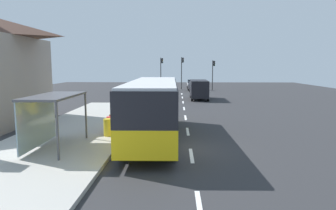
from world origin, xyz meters
TOP-DOWN VIEW (x-y plane):
  - ground_plane at (0.00, 14.00)m, footprint 56.00×92.00m
  - sidewalk_platform at (-6.40, 2.00)m, footprint 6.20×30.00m
  - lane_stripe_seg_0 at (0.25, -6.00)m, footprint 0.16×2.20m
  - lane_stripe_seg_1 at (0.25, -1.00)m, footprint 0.16×2.20m
  - lane_stripe_seg_2 at (0.25, 4.00)m, footprint 0.16×2.20m
  - lane_stripe_seg_3 at (0.25, 9.00)m, footprint 0.16×2.20m
  - lane_stripe_seg_4 at (0.25, 14.00)m, footprint 0.16×2.20m
  - lane_stripe_seg_5 at (0.25, 19.00)m, footprint 0.16×2.20m
  - lane_stripe_seg_6 at (0.25, 24.00)m, footprint 0.16×2.20m
  - lane_stripe_seg_7 at (0.25, 29.00)m, footprint 0.16×2.20m
  - bus at (-1.71, 2.15)m, footprint 2.69×11.05m
  - white_van at (2.20, 22.00)m, footprint 2.07×5.22m
  - sedan_near at (2.30, 40.44)m, footprint 1.85×4.40m
  - sedan_far at (2.30, 33.73)m, footprint 1.98×4.47m
  - recycling_bin_yellow at (-4.20, 1.99)m, footprint 0.52×0.52m
  - recycling_bin_red at (-4.20, 2.69)m, footprint 0.52×0.52m
  - recycling_bin_orange at (-4.20, 3.39)m, footprint 0.52×0.52m
  - traffic_light_near_side at (5.50, 35.83)m, footprint 0.49×0.28m
  - traffic_light_far_side at (-3.10, 36.63)m, footprint 0.49×0.28m
  - traffic_light_median at (0.39, 37.43)m, footprint 0.49×0.28m
  - bus_shelter at (-6.41, -0.50)m, footprint 1.80×4.00m

SIDE VIEW (x-z plane):
  - ground_plane at x=0.00m, z-range -0.04..0.00m
  - lane_stripe_seg_0 at x=0.25m, z-range 0.00..0.01m
  - lane_stripe_seg_1 at x=0.25m, z-range 0.00..0.01m
  - lane_stripe_seg_2 at x=0.25m, z-range 0.00..0.01m
  - lane_stripe_seg_3 at x=0.25m, z-range 0.00..0.01m
  - lane_stripe_seg_4 at x=0.25m, z-range 0.00..0.01m
  - lane_stripe_seg_5 at x=0.25m, z-range 0.00..0.01m
  - lane_stripe_seg_6 at x=0.25m, z-range 0.00..0.01m
  - lane_stripe_seg_7 at x=0.25m, z-range 0.00..0.01m
  - sidewalk_platform at x=-6.40m, z-range 0.00..0.18m
  - recycling_bin_yellow at x=-4.20m, z-range 0.18..1.13m
  - recycling_bin_red at x=-4.20m, z-range 0.18..1.13m
  - recycling_bin_orange at x=-4.20m, z-range 0.18..1.13m
  - sedan_near at x=2.30m, z-range 0.03..1.55m
  - sedan_far at x=2.30m, z-range 0.03..1.55m
  - white_van at x=2.20m, z-range 0.19..2.49m
  - bus at x=-1.71m, z-range 0.24..3.45m
  - bus_shelter at x=-6.41m, z-range 0.85..3.35m
  - traffic_light_near_side at x=5.50m, z-range 0.81..5.72m
  - traffic_light_far_side at x=-3.10m, z-range 0.86..6.24m
  - traffic_light_median at x=0.39m, z-range 0.87..6.36m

